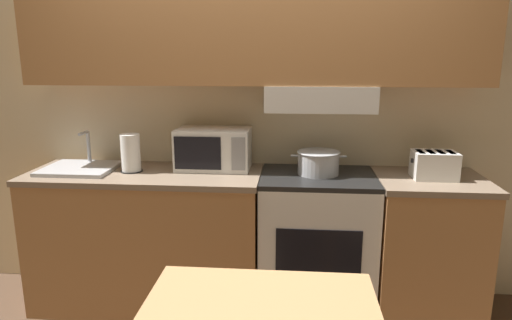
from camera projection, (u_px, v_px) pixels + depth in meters
ground_plane at (255, 284)px, 3.37m from camera, size 16.00×16.00×0.00m
wall_back at (256, 78)px, 2.97m from camera, size 5.26×0.38×2.55m
lower_counter_main at (149, 238)px, 3.05m from camera, size 1.50×0.60×0.92m
lower_counter_right_stub at (426, 247)px, 2.90m from camera, size 0.66×0.60×0.92m
stove_range at (316, 243)px, 2.96m from camera, size 0.72×0.57×0.92m
cooking_pot at (318, 162)px, 2.87m from camera, size 0.35×0.27×0.15m
microwave at (214, 149)px, 2.99m from camera, size 0.48×0.30×0.27m
toaster at (434, 165)px, 2.77m from camera, size 0.27×0.19×0.17m
sink_basin at (80, 168)px, 2.97m from camera, size 0.45×0.40×0.24m
paper_towel_roll at (131, 153)px, 2.92m from camera, size 0.14×0.14×0.24m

